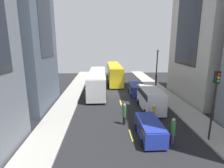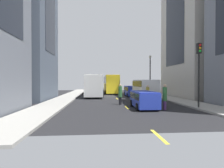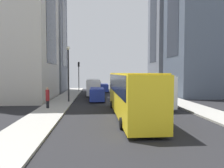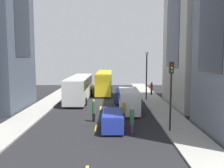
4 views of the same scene
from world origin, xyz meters
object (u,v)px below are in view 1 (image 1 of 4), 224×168
Objects in this scene: city_bus_white at (97,80)px; streetcar_yellow at (114,72)px; car_blue_0 at (150,128)px; pedestrian_walking_far at (156,79)px; delivery_van_white at (151,97)px; car_blue_1 at (136,89)px; traffic_light_near_corner at (215,93)px; pedestrian_crossing_mid at (154,113)px; pedestrian_waiting_curb at (124,114)px; pedestrian_crossing_near at (173,130)px.

streetcar_yellow is at bearing 66.75° from city_bus_white.
car_blue_0 is 2.00× the size of pedestrian_walking_far.
delivery_van_white is (6.42, -8.26, -0.50)m from city_bus_white.
car_blue_1 is 2.15× the size of pedestrian_walking_far.
city_bus_white is 18.01m from traffic_light_near_corner.
traffic_light_near_corner is at bearing -75.98° from car_blue_1.
car_blue_0 is at bearing -95.91° from car_blue_1.
streetcar_yellow reaches higher than pedestrian_crossing_mid.
city_bus_white reaches higher than car_blue_0.
delivery_van_white is 12.89m from pedestrian_walking_far.
car_blue_1 is at bearing 94.40° from delivery_van_white.
delivery_van_white is (3.16, -15.85, -0.61)m from streetcar_yellow.
pedestrian_walking_far is (4.41, 12.11, -0.29)m from delivery_van_white.
city_bus_white is 10.47m from delivery_van_white.
streetcar_yellow is at bearing 105.59° from car_blue_1.
city_bus_white is 13.30m from pedestrian_crossing_mid.
car_blue_1 is at bearing 84.09° from car_blue_0.
streetcar_yellow is 3.17× the size of car_blue_0.
streetcar_yellow is 6.33× the size of pedestrian_walking_far.
pedestrian_waiting_curb is (-7.96, -15.78, -0.11)m from pedestrian_walking_far.
pedestrian_waiting_curb is at bearing -76.44° from city_bus_white.
city_bus_white is 6.00× the size of pedestrian_crossing_near.
delivery_van_white is at bearing -49.92° from pedestrian_crossing_mid.
pedestrian_walking_far is at bearing 50.12° from car_blue_1.
car_blue_1 is at bearing 179.25° from pedestrian_waiting_curb.
car_blue_1 is 7.64m from pedestrian_walking_far.
pedestrian_crossing_mid is at bearing -100.68° from delivery_van_white.
pedestrian_waiting_curb is (-3.06, -9.92, 0.14)m from car_blue_1.
pedestrian_crossing_near is at bearing 148.06° from pedestrian_crossing_mid.
car_blue_0 is at bearing 151.79° from pedestrian_walking_far.
pedestrian_crossing_near is (6.17, -15.51, -0.87)m from city_bus_white.
streetcar_yellow is 10.03m from car_blue_1.
pedestrian_crossing_mid is 0.95× the size of pedestrian_waiting_curb.
traffic_light_near_corner is at bearing -58.84° from city_bus_white.
delivery_van_white reaches higher than car_blue_1.
pedestrian_waiting_curb is at bearing -91.13° from streetcar_yellow.
car_blue_0 is (4.64, -14.52, -1.12)m from city_bus_white.
car_blue_1 is (-0.48, 6.25, -0.54)m from delivery_van_white.
pedestrian_walking_far is at bearing 158.47° from pedestrian_crossing_near.
car_blue_1 is at bearing 130.54° from pedestrian_walking_far.
car_blue_1 is at bearing -40.49° from pedestrian_crossing_mid.
pedestrian_waiting_curb is at bearing -145.36° from pedestrian_crossing_near.
city_bus_white is at bearing 121.16° from traffic_light_near_corner.
traffic_light_near_corner reaches higher than streetcar_yellow.
streetcar_yellow is 16.17m from delivery_van_white.
city_bus_white reaches higher than delivery_van_white.
delivery_van_white is 3.79m from pedestrian_crossing_mid.
city_bus_white reaches higher than pedestrian_walking_far.
pedestrian_walking_far reaches higher than pedestrian_crossing_near.
car_blue_1 is 0.80× the size of traffic_light_near_corner.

